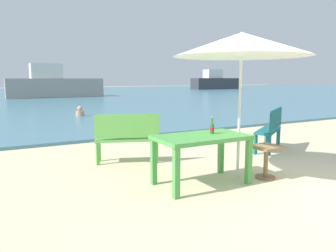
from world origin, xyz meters
The scene contains 12 objects.
ground_plane centered at (0.00, 0.00, 0.00)m, with size 120.00×120.00×0.00m, color beige.
sea_water centered at (0.00, 30.00, 0.04)m, with size 120.00×50.00×0.08m, color teal.
picnic_table_green centered at (-1.08, 0.96, 0.65)m, with size 1.40×0.80×0.76m.
beer_bottle_amber centered at (-0.86, 1.01, 0.85)m, with size 0.07×0.07×0.26m.
patio_umbrella centered at (-0.42, 0.89, 2.12)m, with size 2.10×2.10×2.30m.
side_table_wood centered at (0.00, 0.70, 0.35)m, with size 0.44×0.44×0.54m.
bench_teal_center centered at (1.63, 2.15, 0.54)m, with size 1.20×0.95×0.95m.
bench_green_left centered at (-1.61, 2.67, 0.54)m, with size 1.25×0.77×0.95m.
swimmer_person centered at (-0.66, 10.30, 0.24)m, with size 0.34×0.34×0.41m.
boat_fishing_trawler centered at (6.89, 38.93, 0.62)m, with size 4.14×1.13×1.51m.
boat_tanker centered at (0.78, 24.78, 1.05)m, with size 7.46×2.03×2.71m.
boat_barge centered at (24.99, 34.98, 1.08)m, with size 7.67×2.09×2.79m.
Camera 1 is at (-3.83, -2.97, 1.61)m, focal length 34.45 mm.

